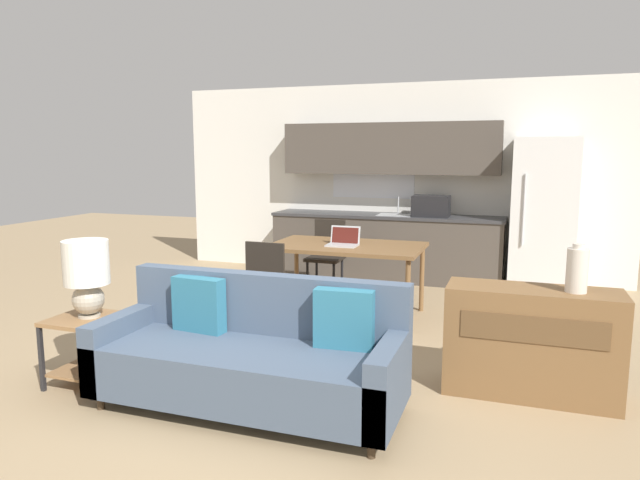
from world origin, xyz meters
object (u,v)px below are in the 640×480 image
dining_chair_near_left (271,281)px  dining_chair_far_left (327,253)px  table_lamp (87,272)px  credenza (531,342)px  refrigerator (543,215)px  dining_table (346,250)px  side_table (87,339)px  laptop (344,241)px  couch (252,357)px  vase (577,270)px

dining_chair_near_left → dining_chair_far_left: size_ratio=1.00×
table_lamp → credenza: size_ratio=0.49×
refrigerator → dining_chair_far_left: (-2.52, -0.99, -0.46)m
table_lamp → dining_table: bearing=61.7°
refrigerator → credenza: size_ratio=1.61×
table_lamp → dining_chair_near_left: bearing=63.8°
refrigerator → table_lamp: 5.41m
refrigerator → dining_chair_near_left: size_ratio=2.12×
table_lamp → dining_chair_far_left: table_lamp is taller
dining_table → side_table: size_ratio=3.08×
credenza → laptop: size_ratio=3.74×
dining_chair_far_left → laptop: (0.50, -0.93, 0.31)m
dining_chair_near_left → table_lamp: bearing=66.0°
dining_chair_near_left → laptop: bearing=-121.2°
couch → table_lamp: bearing=-177.6°
dining_table → laptop: 0.12m
refrigerator → laptop: (-2.02, -1.93, -0.14)m
dining_table → refrigerator: bearing=42.9°
laptop → dining_table: bearing=73.9°
couch → side_table: 1.35m
side_table → dining_chair_near_left: (0.80, 1.61, 0.16)m
credenza → laptop: 2.42m
dining_table → laptop: size_ratio=5.02×
couch → laptop: 2.35m
refrigerator → couch: bearing=-115.1°
side_table → vase: 3.60m
refrigerator → table_lamp: (-3.31, -4.28, -0.10)m
refrigerator → laptop: bearing=-136.4°
couch → dining_chair_far_left: (-0.54, 3.23, 0.16)m
dining_chair_near_left → dining_chair_far_left: bearing=-87.9°
couch → laptop: (-0.04, 2.30, 0.47)m
dining_table → credenza: (1.85, -1.54, -0.32)m
credenza → vase: 0.62m
refrigerator → table_lamp: bearing=-127.7°
dining_chair_near_left → laptop: (0.50, 0.76, 0.31)m
dining_table → dining_chair_near_left: bearing=-122.2°
dining_table → vase: 2.64m
refrigerator → table_lamp: refrigerator is taller
side_table → dining_chair_far_left: 3.41m
dining_chair_far_left → refrigerator: bearing=21.4°
table_lamp → laptop: 2.68m
refrigerator → dining_table: (-2.01, -1.87, -0.25)m
side_table → table_lamp: table_lamp is taller
table_lamp → dining_chair_near_left: size_ratio=0.64×
dining_table → credenza: credenza is taller
credenza → laptop: laptop is taller
couch → credenza: couch is taller
dining_chair_far_left → laptop: laptop is taller
vase → laptop: 2.61m
dining_chair_far_left → dining_table: bearing=-59.5°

